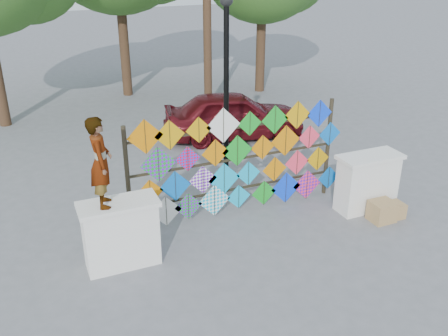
% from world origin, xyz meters
% --- Properties ---
extents(ground, '(80.00, 80.00, 0.00)m').
position_xyz_m(ground, '(0.00, 0.00, 0.00)').
color(ground, slate).
rests_on(ground, ground).
extents(parapet_left, '(1.40, 0.65, 1.28)m').
position_xyz_m(parapet_left, '(-2.70, -0.20, 0.65)').
color(parapet_left, white).
rests_on(parapet_left, ground).
extents(parapet_right, '(1.40, 0.65, 1.28)m').
position_xyz_m(parapet_right, '(2.70, -0.20, 0.65)').
color(parapet_right, white).
rests_on(parapet_right, ground).
extents(kite_rack, '(4.90, 0.24, 2.43)m').
position_xyz_m(kite_rack, '(0.06, 0.73, 1.21)').
color(kite_rack, '#2B2518').
rests_on(kite_rack, ground).
extents(vendor_woman, '(0.47, 0.63, 1.59)m').
position_xyz_m(vendor_woman, '(-2.92, -0.20, 2.07)').
color(vendor_woman, '#99999E').
rests_on(vendor_woman, parapet_left).
extents(sedan, '(4.42, 2.47, 1.42)m').
position_xyz_m(sedan, '(1.87, 5.05, 0.71)').
color(sedan, '#580F15').
rests_on(sedan, ground).
extents(lamppost, '(0.28, 0.28, 4.46)m').
position_xyz_m(lamppost, '(0.30, 2.00, 2.69)').
color(lamppost, black).
rests_on(lamppost, ground).
extents(cardboard_box_near, '(0.50, 0.44, 0.44)m').
position_xyz_m(cardboard_box_near, '(2.69, -0.78, 0.22)').
color(cardboard_box_near, tan).
rests_on(cardboard_box_near, ground).
extents(cardboard_box_far, '(0.39, 0.36, 0.33)m').
position_xyz_m(cardboard_box_far, '(3.03, -0.77, 0.17)').
color(cardboard_box_far, tan).
rests_on(cardboard_box_far, ground).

